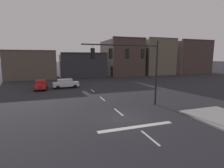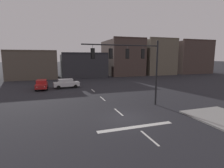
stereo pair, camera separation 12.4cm
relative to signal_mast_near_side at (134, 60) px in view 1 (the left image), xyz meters
name	(u,v)px [view 1 (the left image)]	position (x,y,z in m)	size (l,w,h in m)	color
ground_plane	(127,119)	(-2.10, -3.11, -5.18)	(400.00, 400.00, 0.00)	#232328
stop_bar_paint	(137,127)	(-2.10, -5.11, -5.17)	(6.40, 0.50, 0.01)	silver
lane_centreline	(119,112)	(-2.10, -1.11, -5.17)	(0.16, 26.40, 0.01)	silver
signal_mast_near_side	(134,60)	(0.00, 0.00, 0.00)	(8.58, 0.56, 7.31)	black
car_lot_nearside	(41,84)	(-10.18, 14.82, -4.32)	(1.95, 4.47, 1.61)	#A81E1E
car_lot_middle	(66,83)	(-6.09, 14.84, -4.32)	(4.54, 2.12, 1.61)	silver
building_row	(135,59)	(16.90, 33.63, -0.47)	(61.48, 13.27, 11.12)	brown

